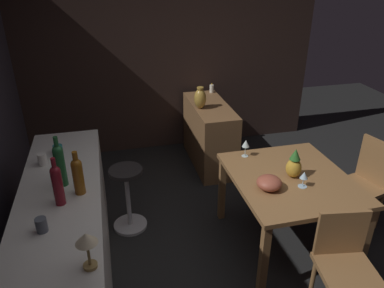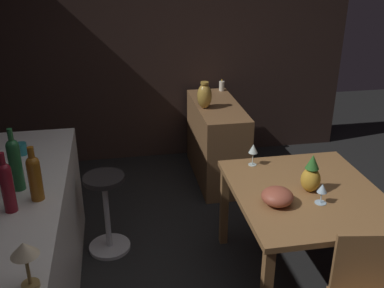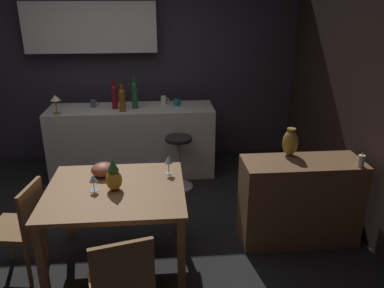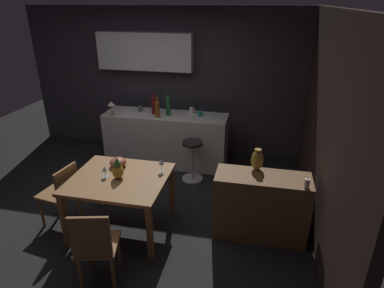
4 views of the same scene
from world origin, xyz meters
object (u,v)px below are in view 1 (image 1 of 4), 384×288
object	(u,v)px
cup_slate	(41,225)
cup_teal	(58,150)
wine_bottle_amber	(78,174)
pineapple_centerpiece	(294,165)
cup_white	(42,159)
pillar_candle_tall	(212,89)
wine_glass_right	(246,144)
wine_bottle_ruby	(57,184)
wine_bottle_green	(60,163)
dining_table	(290,185)
fruit_bowl	(269,183)
bar_stool	(128,197)
chair_near_window	(344,262)
sideboard_cabinet	(209,135)
wine_glass_left	(304,176)
vase_brass	(200,98)
counter_lamp	(87,242)
chair_by_doorway	(365,181)

from	to	relation	value
cup_slate	cup_teal	world-z (taller)	cup_slate
wine_bottle_amber	cup_teal	size ratio (longest dim) A/B	2.92
pineapple_centerpiece	cup_teal	size ratio (longest dim) A/B	2.35
cup_white	cup_teal	world-z (taller)	cup_white
cup_white	pillar_candle_tall	distance (m)	2.61
wine_bottle_amber	wine_glass_right	bearing A→B (deg)	-70.86
wine_bottle_ruby	wine_bottle_green	world-z (taller)	wine_bottle_green
dining_table	cup_slate	size ratio (longest dim) A/B	10.72
cup_white	fruit_bowl	bearing A→B (deg)	-107.56
cup_slate	pineapple_centerpiece	bearing A→B (deg)	-77.14
dining_table	bar_stool	bearing A→B (deg)	66.75
chair_near_window	wine_bottle_amber	distance (m)	2.03
sideboard_cabinet	bar_stool	world-z (taller)	sideboard_cabinet
wine_glass_right	cup_teal	world-z (taller)	cup_teal
wine_bottle_ruby	cup_white	size ratio (longest dim) A/B	3.34
wine_glass_left	cup_slate	size ratio (longest dim) A/B	1.33
wine_bottle_green	cup_white	bearing A→B (deg)	26.80
cup_white	vase_brass	world-z (taller)	vase_brass
fruit_bowl	cup_slate	distance (m)	1.74
sideboard_cabinet	wine_bottle_ruby	bearing A→B (deg)	138.60
fruit_bowl	dining_table	bearing A→B (deg)	-64.66
chair_near_window	wine_bottle_green	distance (m)	2.21
wine_glass_left	wine_bottle_ruby	size ratio (longest dim) A/B	0.39
sideboard_cabinet	counter_lamp	distance (m)	2.98
wine_glass_left	wine_bottle_green	bearing A→B (deg)	82.68
dining_table	wine_bottle_ruby	distance (m)	1.93
wine_bottle_ruby	cup_white	world-z (taller)	wine_bottle_ruby
sideboard_cabinet	chair_near_window	xyz separation A→B (m)	(-2.46, -0.30, 0.06)
dining_table	fruit_bowl	size ratio (longest dim) A/B	5.42
cup_slate	cup_white	world-z (taller)	cup_white
wine_glass_left	bar_stool	bearing A→B (deg)	61.55
fruit_bowl	wine_bottle_ruby	xyz separation A→B (m)	(-0.05, 1.61, 0.27)
chair_by_doorway	wine_bottle_ruby	size ratio (longest dim) A/B	2.48
vase_brass	pillar_candle_tall	bearing A→B (deg)	-29.57
wine_glass_right	pillar_candle_tall	xyz separation A→B (m)	(1.69, -0.17, 0.00)
sideboard_cabinet	vase_brass	bearing A→B (deg)	119.32
bar_stool	wine_glass_left	world-z (taller)	wine_glass_left
cup_slate	vase_brass	size ratio (longest dim) A/B	0.40
sideboard_cabinet	pillar_candle_tall	distance (m)	0.67
pineapple_centerpiece	vase_brass	distance (m)	1.65
vase_brass	cup_slate	bearing A→B (deg)	142.41
pineapple_centerpiece	chair_by_doorway	bearing A→B (deg)	-82.34
pineapple_centerpiece	cup_slate	size ratio (longest dim) A/B	2.57
wine_bottle_amber	cup_slate	world-z (taller)	wine_bottle_amber
pineapple_centerpiece	pillar_candle_tall	size ratio (longest dim) A/B	2.07
cup_slate	counter_lamp	world-z (taller)	counter_lamp
wine_glass_right	cup_slate	size ratio (longest dim) A/B	1.62
chair_by_doorway	pineapple_centerpiece	distance (m)	0.95
dining_table	fruit_bowl	distance (m)	0.33
wine_glass_right	counter_lamp	size ratio (longest dim) A/B	0.73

